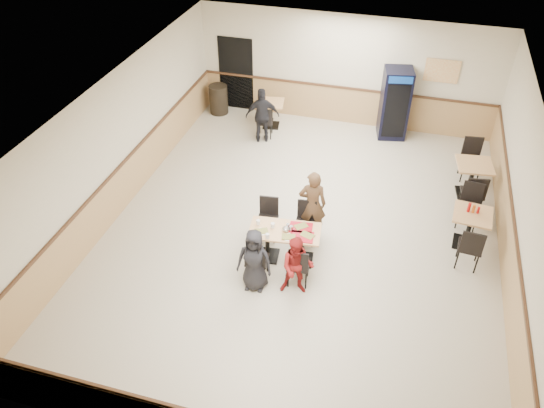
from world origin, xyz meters
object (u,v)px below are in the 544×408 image
(main_table, at_px, (285,240))
(diner_woman_right, at_px, (297,266))
(pepsi_cooler, at_px, (395,104))
(side_table_far, at_px, (472,174))
(back_table, at_px, (271,110))
(trash_bin, at_px, (219,99))
(side_table_near, at_px, (470,224))
(diner_man_opposite, at_px, (312,204))
(diner_woman_left, at_px, (254,260))
(lone_diner, at_px, (262,116))

(main_table, relative_size, diner_woman_right, 1.14)
(main_table, relative_size, pepsi_cooler, 0.76)
(main_table, height_order, side_table_far, side_table_far)
(back_table, height_order, trash_bin, trash_bin)
(trash_bin, bearing_deg, main_table, -58.05)
(diner_woman_right, bearing_deg, side_table_near, 25.75)
(diner_man_opposite, bearing_deg, diner_woman_right, 82.15)
(diner_woman_right, distance_m, pepsi_cooler, 6.32)
(diner_woman_left, height_order, side_table_far, diner_woman_left)
(side_table_far, bearing_deg, side_table_near, -92.02)
(back_table, relative_size, trash_bin, 0.94)
(lone_diner, relative_size, back_table, 1.91)
(side_table_near, distance_m, side_table_far, 1.80)
(side_table_far, bearing_deg, back_table, 160.72)
(diner_man_opposite, xyz_separation_m, trash_bin, (-3.70, 4.52, -0.36))
(diner_woman_right, xyz_separation_m, pepsi_cooler, (1.09, 6.22, 0.31))
(diner_woman_right, bearing_deg, pepsi_cooler, 69.70)
(diner_woman_right, bearing_deg, trash_bin, 111.26)
(lone_diner, xyz_separation_m, pepsi_cooler, (3.23, 1.21, 0.19))
(lone_diner, bearing_deg, trash_bin, -53.26)
(side_table_near, bearing_deg, back_table, 144.86)
(main_table, xyz_separation_m, diner_woman_right, (0.43, -0.78, 0.14))
(diner_man_opposite, height_order, lone_diner, diner_man_opposite)
(side_table_far, bearing_deg, pepsi_cooler, 131.84)
(lone_diner, relative_size, pepsi_cooler, 0.79)
(diner_woman_left, xyz_separation_m, diner_man_opposite, (0.68, 1.74, 0.12))
(diner_man_opposite, height_order, side_table_far, diner_man_opposite)
(diner_woman_left, xyz_separation_m, diner_woman_right, (0.77, 0.09, -0.03))
(lone_diner, relative_size, side_table_far, 1.72)
(main_table, height_order, diner_woman_left, diner_woman_left)
(side_table_near, bearing_deg, side_table_far, 87.98)
(lone_diner, bearing_deg, pepsi_cooler, -177.60)
(lone_diner, bearing_deg, diner_woman_right, 94.99)
(diner_man_opposite, xyz_separation_m, pepsi_cooler, (1.19, 4.57, 0.16))
(main_table, relative_size, trash_bin, 1.73)
(diner_woman_right, relative_size, back_table, 1.61)
(pepsi_cooler, distance_m, trash_bin, 4.92)
(pepsi_cooler, bearing_deg, trash_bin, 169.25)
(side_table_far, bearing_deg, main_table, -137.51)
(diner_woman_left, bearing_deg, diner_man_opposite, 65.04)
(side_table_near, xyz_separation_m, pepsi_cooler, (-1.92, 4.02, 0.41))
(diner_woman_right, relative_size, lone_diner, 0.84)
(side_table_near, relative_size, back_table, 1.02)
(diner_man_opposite, bearing_deg, lone_diner, -69.62)
(side_table_near, relative_size, trash_bin, 0.96)
(diner_man_opposite, xyz_separation_m, back_table, (-2.05, 4.17, -0.29))
(lone_diner, relative_size, trash_bin, 1.79)
(diner_woman_right, distance_m, back_table, 6.21)
(diner_man_opposite, distance_m, lone_diner, 3.93)
(diner_woman_right, xyz_separation_m, trash_bin, (-3.80, 6.17, -0.21))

